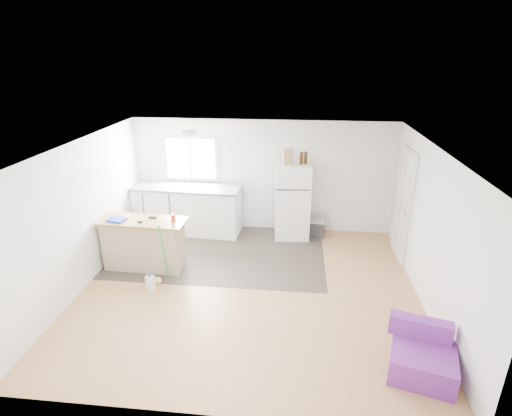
{
  "coord_description": "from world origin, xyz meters",
  "views": [
    {
      "loc": [
        0.71,
        -5.64,
        3.71
      ],
      "look_at": [
        0.04,
        0.7,
        1.18
      ],
      "focal_mm": 28.0,
      "sensor_mm": 36.0,
      "label": 1
    }
  ],
  "objects_px": {
    "refrigerator": "(292,201)",
    "peninsula": "(144,244)",
    "purple_seat": "(422,357)",
    "cleaner_jug": "(150,282)",
    "bottle_right": "(306,158)",
    "red_cup": "(173,218)",
    "bottle_left": "(301,158)",
    "blue_tray": "(117,220)",
    "mop": "(160,270)",
    "cardboard_box": "(288,156)",
    "kitchen_cabinets": "(188,209)",
    "cooler": "(312,226)"
  },
  "relations": [
    {
      "from": "refrigerator",
      "to": "peninsula",
      "type": "bearing_deg",
      "value": -153.08
    },
    {
      "from": "peninsula",
      "to": "purple_seat",
      "type": "relative_size",
      "value": 1.7
    },
    {
      "from": "cleaner_jug",
      "to": "bottle_right",
      "type": "xyz_separation_m",
      "value": [
        2.51,
        2.3,
        1.59
      ]
    },
    {
      "from": "red_cup",
      "to": "bottle_left",
      "type": "xyz_separation_m",
      "value": [
        2.2,
        1.54,
        0.72
      ]
    },
    {
      "from": "purple_seat",
      "to": "blue_tray",
      "type": "relative_size",
      "value": 3.04
    },
    {
      "from": "red_cup",
      "to": "bottle_right",
      "type": "height_order",
      "value": "bottle_right"
    },
    {
      "from": "red_cup",
      "to": "blue_tray",
      "type": "bearing_deg",
      "value": -174.52
    },
    {
      "from": "refrigerator",
      "to": "mop",
      "type": "xyz_separation_m",
      "value": [
        -2.18,
        -2.1,
        -0.56
      ]
    },
    {
      "from": "purple_seat",
      "to": "blue_tray",
      "type": "distance_m",
      "value": 5.19
    },
    {
      "from": "refrigerator",
      "to": "red_cup",
      "type": "height_order",
      "value": "refrigerator"
    },
    {
      "from": "bottle_left",
      "to": "blue_tray",
      "type": "bearing_deg",
      "value": -152.75
    },
    {
      "from": "refrigerator",
      "to": "mop",
      "type": "height_order",
      "value": "refrigerator"
    },
    {
      "from": "cleaner_jug",
      "to": "cardboard_box",
      "type": "xyz_separation_m",
      "value": [
        2.16,
        2.28,
        1.62
      ]
    },
    {
      "from": "red_cup",
      "to": "bottle_right",
      "type": "bearing_deg",
      "value": 34.68
    },
    {
      "from": "peninsula",
      "to": "blue_tray",
      "type": "relative_size",
      "value": 5.16
    },
    {
      "from": "cardboard_box",
      "to": "blue_tray",
      "type": "bearing_deg",
      "value": -150.49
    },
    {
      "from": "red_cup",
      "to": "cardboard_box",
      "type": "bearing_deg",
      "value": 38.9
    },
    {
      "from": "blue_tray",
      "to": "cardboard_box",
      "type": "relative_size",
      "value": 1.0
    },
    {
      "from": "kitchen_cabinets",
      "to": "cleaner_jug",
      "type": "height_order",
      "value": "kitchen_cabinets"
    },
    {
      "from": "cardboard_box",
      "to": "bottle_right",
      "type": "relative_size",
      "value": 1.2
    },
    {
      "from": "red_cup",
      "to": "cooler",
      "type": "bearing_deg",
      "value": 33.84
    },
    {
      "from": "kitchen_cabinets",
      "to": "bottle_right",
      "type": "bearing_deg",
      "value": 3.01
    },
    {
      "from": "cooler",
      "to": "mop",
      "type": "distance_m",
      "value": 3.42
    },
    {
      "from": "cooler",
      "to": "red_cup",
      "type": "height_order",
      "value": "red_cup"
    },
    {
      "from": "cooler",
      "to": "bottle_right",
      "type": "bearing_deg",
      "value": -149.18
    },
    {
      "from": "cardboard_box",
      "to": "bottle_left",
      "type": "relative_size",
      "value": 1.2
    },
    {
      "from": "peninsula",
      "to": "bottle_right",
      "type": "distance_m",
      "value": 3.5
    },
    {
      "from": "bottle_left",
      "to": "cleaner_jug",
      "type": "bearing_deg",
      "value": -136.96
    },
    {
      "from": "red_cup",
      "to": "blue_tray",
      "type": "xyz_separation_m",
      "value": [
        -0.99,
        -0.09,
        -0.04
      ]
    },
    {
      "from": "peninsula",
      "to": "red_cup",
      "type": "bearing_deg",
      "value": 5.02
    },
    {
      "from": "cooler",
      "to": "cardboard_box",
      "type": "height_order",
      "value": "cardboard_box"
    },
    {
      "from": "cooler",
      "to": "blue_tray",
      "type": "height_order",
      "value": "blue_tray"
    },
    {
      "from": "refrigerator",
      "to": "cooler",
      "type": "distance_m",
      "value": 0.75
    },
    {
      "from": "blue_tray",
      "to": "red_cup",
      "type": "bearing_deg",
      "value": 5.48
    },
    {
      "from": "refrigerator",
      "to": "bottle_left",
      "type": "bearing_deg",
      "value": -20.96
    },
    {
      "from": "cooler",
      "to": "red_cup",
      "type": "relative_size",
      "value": 4.75
    },
    {
      "from": "kitchen_cabinets",
      "to": "refrigerator",
      "type": "xyz_separation_m",
      "value": [
        2.24,
        0.01,
        0.27
      ]
    },
    {
      "from": "peninsula",
      "to": "cardboard_box",
      "type": "xyz_separation_m",
      "value": [
        2.49,
        1.58,
        1.27
      ]
    },
    {
      "from": "mop",
      "to": "blue_tray",
      "type": "xyz_separation_m",
      "value": [
        -0.85,
        0.42,
        0.72
      ]
    },
    {
      "from": "kitchen_cabinets",
      "to": "mop",
      "type": "bearing_deg",
      "value": -85.16
    },
    {
      "from": "cooler",
      "to": "cleaner_jug",
      "type": "xyz_separation_m",
      "value": [
        -2.73,
        -2.4,
        -0.08
      ]
    },
    {
      "from": "purple_seat",
      "to": "refrigerator",
      "type": "bearing_deg",
      "value": 130.04
    },
    {
      "from": "cooler",
      "to": "mop",
      "type": "bearing_deg",
      "value": -133.28
    },
    {
      "from": "refrigerator",
      "to": "bottle_right",
      "type": "xyz_separation_m",
      "value": [
        0.24,
        -0.01,
        0.92
      ]
    },
    {
      "from": "peninsula",
      "to": "cleaner_jug",
      "type": "bearing_deg",
      "value": -61.93
    },
    {
      "from": "purple_seat",
      "to": "blue_tray",
      "type": "bearing_deg",
      "value": 172.23
    },
    {
      "from": "peninsula",
      "to": "red_cup",
      "type": "distance_m",
      "value": 0.77
    },
    {
      "from": "red_cup",
      "to": "purple_seat",
      "type": "bearing_deg",
      "value": -30.06
    },
    {
      "from": "refrigerator",
      "to": "bottle_right",
      "type": "relative_size",
      "value": 6.38
    },
    {
      "from": "cooler",
      "to": "bottle_left",
      "type": "relative_size",
      "value": 2.28
    }
  ]
}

